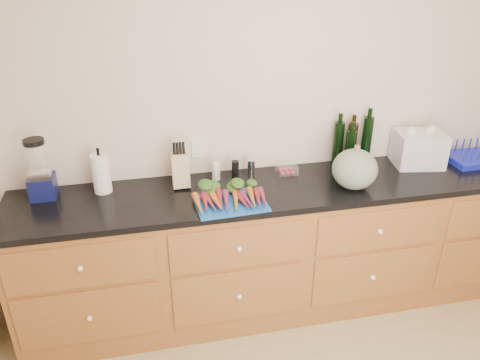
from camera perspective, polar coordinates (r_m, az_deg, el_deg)
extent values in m
cube|color=beige|center=(3.18, 5.46, 7.89)|extent=(4.10, 0.05, 2.60)
cube|color=brown|center=(3.29, 6.50, -8.14)|extent=(3.60, 0.60, 0.90)
cube|color=brown|center=(2.78, -18.90, -10.00)|extent=(0.82, 0.01, 0.28)
sphere|color=white|center=(2.77, -18.93, -10.20)|extent=(0.03, 0.03, 0.03)
cube|color=brown|center=(3.00, -17.87, -15.57)|extent=(0.82, 0.01, 0.38)
sphere|color=white|center=(2.99, -17.89, -15.77)|extent=(0.03, 0.03, 0.03)
cube|color=brown|center=(2.79, -0.15, -8.22)|extent=(0.82, 0.01, 0.28)
sphere|color=white|center=(2.78, -0.08, -8.41)|extent=(0.03, 0.03, 0.03)
cube|color=brown|center=(3.01, -0.14, -13.87)|extent=(0.82, 0.01, 0.38)
sphere|color=white|center=(3.00, -0.07, -14.07)|extent=(0.03, 0.03, 0.03)
cube|color=brown|center=(3.07, 16.59, -5.88)|extent=(0.82, 0.01, 0.28)
sphere|color=white|center=(3.06, 16.73, -6.03)|extent=(0.03, 0.03, 0.03)
cube|color=brown|center=(3.27, 15.77, -11.22)|extent=(0.82, 0.01, 0.38)
sphere|color=white|center=(3.26, 15.90, -11.39)|extent=(0.03, 0.03, 0.03)
cube|color=black|center=(3.05, 6.95, -0.84)|extent=(3.64, 0.62, 0.04)
cube|color=#1450A5|center=(2.79, -1.20, -2.78)|extent=(0.43, 0.34, 0.01)
cone|color=#C86417|center=(2.73, -5.08, -2.90)|extent=(0.04, 0.20, 0.04)
cone|color=maroon|center=(2.74, -4.41, -2.83)|extent=(0.04, 0.20, 0.04)
cone|color=maroon|center=(2.74, -3.74, -2.76)|extent=(0.04, 0.20, 0.04)
cone|color=#C86417|center=(2.74, -3.07, -2.70)|extent=(0.04, 0.20, 0.04)
cone|color=maroon|center=(2.75, -2.41, -2.63)|extent=(0.04, 0.20, 0.04)
cone|color=maroon|center=(2.75, -1.75, -2.56)|extent=(0.04, 0.20, 0.04)
ellipsoid|color=#264F1A|center=(2.87, -3.89, -1.13)|extent=(0.20, 0.12, 0.06)
cone|color=#C86417|center=(2.76, -0.51, -2.44)|extent=(0.04, 0.20, 0.04)
cone|color=maroon|center=(2.77, 0.14, -2.37)|extent=(0.04, 0.20, 0.04)
cone|color=maroon|center=(2.77, 0.80, -2.30)|extent=(0.04, 0.20, 0.04)
cone|color=#C86417|center=(2.78, 1.45, -2.23)|extent=(0.04, 0.20, 0.04)
cone|color=maroon|center=(2.79, 2.09, -2.17)|extent=(0.04, 0.20, 0.04)
cone|color=maroon|center=(2.80, 2.73, -2.10)|extent=(0.04, 0.20, 0.04)
ellipsoid|color=#264F1A|center=(2.90, 0.44, -0.71)|extent=(0.20, 0.12, 0.06)
ellipsoid|color=#5E6B59|center=(3.01, 13.81, 1.29)|extent=(0.28, 0.28, 0.25)
cube|color=#0E1243|center=(3.07, -22.89, -0.76)|extent=(0.15, 0.15, 0.14)
cube|color=silver|center=(3.01, -23.27, 0.57)|extent=(0.13, 0.09, 0.04)
cylinder|color=white|center=(3.00, -23.50, 2.36)|extent=(0.11, 0.11, 0.19)
cylinder|color=black|center=(2.96, -23.88, 4.28)|extent=(0.12, 0.12, 0.03)
cylinder|color=white|center=(3.00, -16.57, 0.76)|extent=(0.11, 0.11, 0.25)
cube|color=tan|center=(2.98, -7.27, 1.18)|extent=(0.11, 0.11, 0.21)
cylinder|color=silver|center=(3.06, -2.94, 1.10)|extent=(0.05, 0.05, 0.12)
cylinder|color=black|center=(3.08, -0.58, 1.30)|extent=(0.05, 0.05, 0.12)
cylinder|color=silver|center=(3.10, 1.36, 1.47)|extent=(0.05, 0.05, 0.12)
cube|color=white|center=(3.16, 5.71, 1.33)|extent=(0.13, 0.11, 0.06)
cylinder|color=black|center=(3.28, 11.84, 4.27)|extent=(0.07, 0.07, 0.32)
cylinder|color=black|center=(3.34, 13.42, 4.28)|extent=(0.07, 0.07, 0.30)
cylinder|color=black|center=(3.37, 15.17, 4.66)|extent=(0.07, 0.07, 0.34)
cylinder|color=black|center=(3.26, 13.26, 3.58)|extent=(0.07, 0.07, 0.27)
cube|color=#141CB1|center=(3.72, 26.46, 2.35)|extent=(0.35, 0.28, 0.04)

